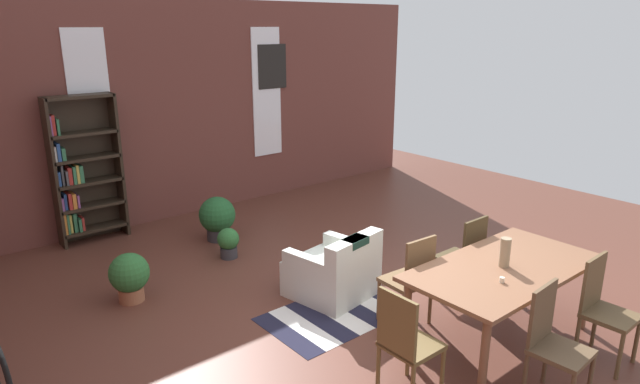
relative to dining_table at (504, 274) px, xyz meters
The scene contains 20 objects.
ground_plane 1.10m from the dining_table, 120.12° to the left, with size 11.71×11.71×0.00m, color brown.
back_wall_brick 5.40m from the dining_table, 94.64° to the left, with size 9.18×0.12×3.24m, color brown.
window_pane_0 5.66m from the dining_table, 109.58° to the left, with size 0.55×0.02×2.11m, color white.
window_pane_1 5.44m from the dining_table, 79.18° to the left, with size 0.55×0.02×2.11m, color white.
dining_table is the anchor object (origin of this frame).
vase_on_table 0.22m from the dining_table, behind, with size 0.09×0.09×0.27m, color #998466.
tealight_candle_0 0.10m from the dining_table, 159.68° to the left, with size 0.04×0.04×0.03m, color silver.
tealight_candle_1 0.38m from the dining_table, 151.35° to the right, with size 0.04×0.04×0.05m, color silver.
dining_chair_near_left 0.86m from the dining_table, 120.64° to the right, with size 0.43×0.43×0.95m.
dining_chair_head_left 1.33m from the dining_table, behind, with size 0.40×0.40×0.95m.
dining_chair_far_right 0.86m from the dining_table, 59.64° to the left, with size 0.40×0.40×0.95m.
dining_chair_near_right 0.86m from the dining_table, 59.75° to the right, with size 0.41×0.41×0.95m.
dining_chair_far_left 0.86m from the dining_table, 120.63° to the left, with size 0.42×0.42×0.95m.
bookshelf_tall 5.51m from the dining_table, 112.83° to the left, with size 0.89×0.28×2.00m.
armchair_white 1.82m from the dining_table, 109.54° to the left, with size 0.92×0.92×0.75m.
potted_plant_by_shelf 3.49m from the dining_table, 106.10° to the left, with size 0.28×0.28×0.40m.
potted_plant_corner 3.83m from the dining_table, 128.43° to the left, with size 0.43×0.43×0.54m.
potted_plant_window 4.04m from the dining_table, 100.78° to the left, with size 0.50×0.50×0.62m.
striped_rug 1.73m from the dining_table, 122.02° to the left, with size 1.50×0.94×0.01m.
framed_picture 5.56m from the dining_table, 77.94° to the left, with size 0.56×0.03×0.72m, color black.
Camera 1 is at (-3.79, -3.19, 2.87)m, focal length 30.84 mm.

